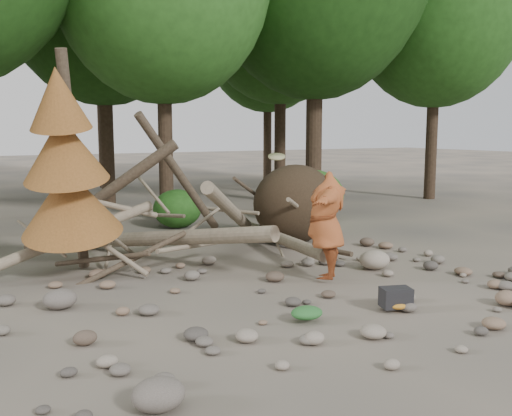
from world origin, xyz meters
TOP-DOWN VIEW (x-y plane):
  - ground at (0.00, 0.00)m, footprint 120.00×120.00m
  - deadfall_pile at (2.02, 4.24)m, footprint 8.55×5.24m
  - dead_conifer at (-3.12, 3.37)m, footprint 2.06×2.16m
  - bush_mid at (0.80, 7.80)m, footprint 1.40×1.40m
  - bush_right at (5.00, 7.00)m, footprint 2.00×2.00m
  - frisbee_thrower at (1.00, 0.81)m, footprint 2.34×2.19m
  - backpack at (0.96, -1.11)m, footprint 0.54×0.45m
  - cloth_green at (-0.57, -0.87)m, footprint 0.49×0.41m
  - cloth_orange at (0.96, -1.17)m, footprint 0.34×0.28m
  - boulder_front_left at (-3.41, -2.35)m, footprint 0.56×0.50m
  - boulder_front_right at (2.74, -1.80)m, footprint 0.41×0.37m
  - boulder_mid_right at (2.49, 1.15)m, footprint 0.65×0.58m
  - boulder_mid_left at (-3.65, 1.59)m, footprint 0.53×0.48m

SIDE VIEW (x-z plane):
  - ground at x=0.00m, z-range 0.00..0.00m
  - cloth_orange at x=0.96m, z-range 0.00..0.12m
  - cloth_green at x=-0.57m, z-range 0.00..0.19m
  - boulder_front_right at x=2.74m, z-range 0.00..0.25m
  - backpack at x=0.96m, z-range 0.00..0.31m
  - boulder_mid_left at x=-3.65m, z-range 0.00..0.32m
  - boulder_front_left at x=-3.41m, z-range 0.00..0.33m
  - boulder_mid_right at x=2.49m, z-range 0.00..0.39m
  - bush_mid at x=0.80m, z-range 0.00..1.12m
  - bush_right at x=5.00m, z-range 0.00..1.60m
  - deadfall_pile at x=2.02m, z-range -0.70..2.60m
  - frisbee_thrower at x=1.00m, z-range -0.10..2.27m
  - dead_conifer at x=-3.12m, z-range -0.06..4.29m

